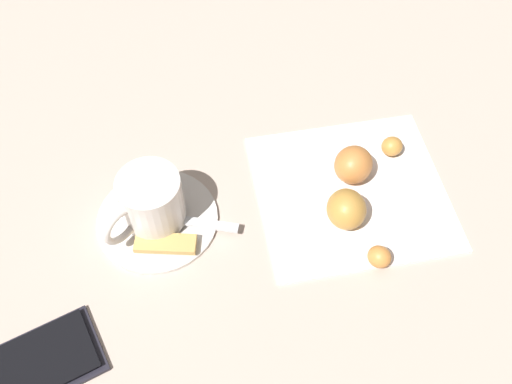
# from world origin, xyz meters

# --- Properties ---
(ground_plane) EXTENTS (1.80, 1.80, 0.00)m
(ground_plane) POSITION_xyz_m (0.00, 0.00, 0.00)
(ground_plane) COLOR #B49F91
(saucer) EXTENTS (0.12, 0.12, 0.01)m
(saucer) POSITION_xyz_m (0.10, 0.01, 0.00)
(saucer) COLOR silver
(saucer) RESTS_ON ground
(espresso_cup) EXTENTS (0.08, 0.07, 0.06)m
(espresso_cup) POSITION_xyz_m (0.10, 0.01, 0.04)
(espresso_cup) COLOR silver
(espresso_cup) RESTS_ON saucer
(teaspoon) EXTENTS (0.13, 0.06, 0.01)m
(teaspoon) POSITION_xyz_m (0.11, 0.01, 0.01)
(teaspoon) COLOR silver
(teaspoon) RESTS_ON saucer
(sugar_packet) EXTENTS (0.06, 0.03, 0.01)m
(sugar_packet) POSITION_xyz_m (0.10, 0.04, 0.01)
(sugar_packet) COLOR tan
(sugar_packet) RESTS_ON saucer
(napkin) EXTENTS (0.20, 0.19, 0.00)m
(napkin) POSITION_xyz_m (-0.10, 0.02, 0.00)
(napkin) COLOR white
(napkin) RESTS_ON ground
(croissant) EXTENTS (0.11, 0.15, 0.04)m
(croissant) POSITION_xyz_m (-0.10, 0.03, 0.02)
(croissant) COLOR #BD8139
(croissant) RESTS_ON napkin
(cell_phone) EXTENTS (0.14, 0.10, 0.01)m
(cell_phone) POSITION_xyz_m (0.23, 0.14, 0.00)
(cell_phone) COLOR black
(cell_phone) RESTS_ON ground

